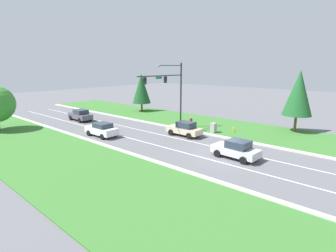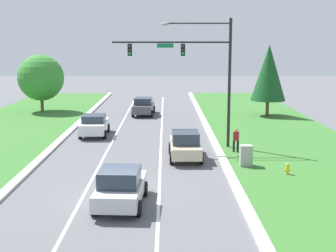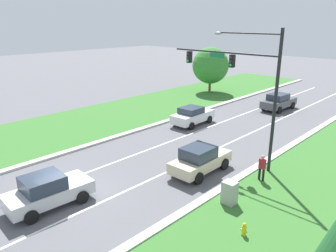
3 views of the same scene
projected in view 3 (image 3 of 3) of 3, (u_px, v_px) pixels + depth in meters
The scene contains 14 objects.
ground_plane at pixel (67, 197), 17.80m from camera, with size 160.00×160.00×0.00m, color #5B5B60.
curb_strip_right at pixel (136, 242), 14.08m from camera, with size 0.50×90.00×0.15m.
curb_strip_left at pixel (22, 166), 21.48m from camera, with size 0.50×90.00×0.15m.
lane_stripe_inner_left at pixel (51, 186), 18.98m from camera, with size 0.14×81.00×0.01m.
lane_stripe_inner_right at pixel (86, 209), 16.62m from camera, with size 0.14×81.00×0.01m.
traffic_signal_mast at pixel (245, 77), 20.43m from camera, with size 7.97×0.41×8.77m.
silver_sedan at pixel (47, 191), 16.70m from camera, with size 2.29×4.42×1.74m.
white_sedan at pixel (192, 115), 30.03m from camera, with size 2.14×4.40×1.66m.
champagne_sedan at pixel (200, 159), 20.42m from camera, with size 2.05×4.42×1.77m.
graphite_sedan at pixel (278, 102), 35.00m from camera, with size 2.23×4.74×1.77m.
utility_cabinet at pixel (229, 193), 16.88m from camera, with size 0.70×0.60×1.30m.
pedestrian at pixel (262, 167), 19.26m from camera, with size 0.40×0.26×1.69m.
fire_hydrant at pixel (244, 230), 14.44m from camera, with size 0.34×0.20×0.70m.
oak_near_left_tree at pixel (210, 65), 42.62m from camera, with size 4.73×4.73×5.94m.
Camera 3 is at (14.82, -7.66, 9.15)m, focal length 35.00 mm.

